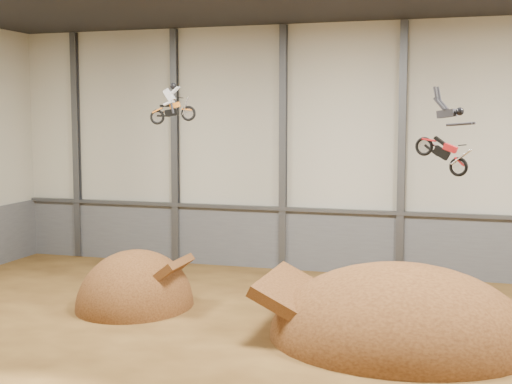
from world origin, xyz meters
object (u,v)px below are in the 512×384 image
landing_ramp (400,339)px  fmx_rider_a (173,101)px  takeoff_ramp (136,306)px  fmx_rider_b (438,130)px

landing_ramp → fmx_rider_a: fmx_rider_a is taller
landing_ramp → fmx_rider_a: 14.40m
takeoff_ramp → landing_ramp: size_ratio=0.58×
takeoff_ramp → fmx_rider_b: size_ratio=2.11×
takeoff_ramp → landing_ramp: landing_ramp is taller
landing_ramp → takeoff_ramp: bearing=173.2°
landing_ramp → fmx_rider_a: (-10.58, 2.20, 9.51)m
landing_ramp → fmx_rider_b: size_ratio=3.60×
fmx_rider_b → takeoff_ramp: bearing=-171.2°
takeoff_ramp → fmx_rider_b: (13.61, -2.71, 8.31)m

